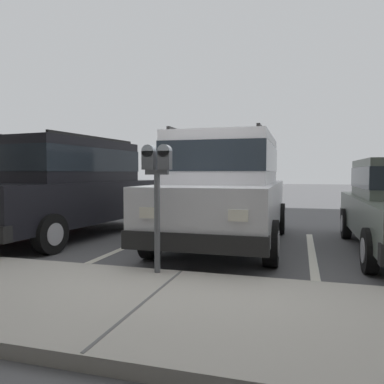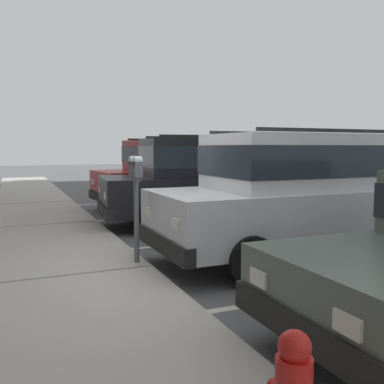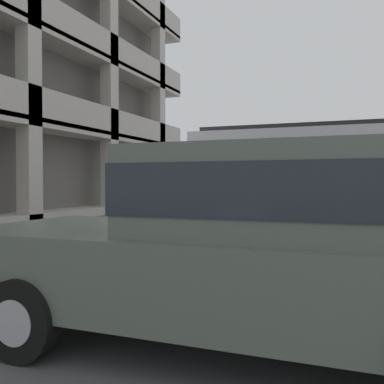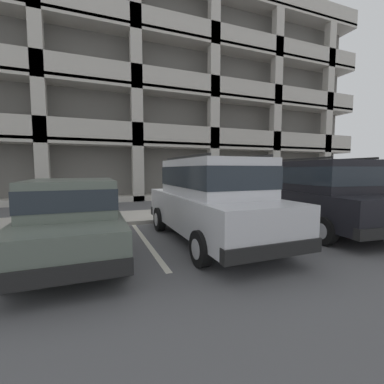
{
  "view_description": "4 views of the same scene",
  "coord_description": "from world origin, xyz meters",
  "views": [
    {
      "loc": [
        -1.37,
        4.5,
        1.32
      ],
      "look_at": [
        0.11,
        -0.63,
        1.04
      ],
      "focal_mm": 35.0,
      "sensor_mm": 36.0,
      "label": 1
    },
    {
      "loc": [
        -5.6,
        1.98,
        1.77
      ],
      "look_at": [
        0.38,
        -0.57,
        1.09
      ],
      "focal_mm": 40.0,
      "sensor_mm": 36.0,
      "label": 2
    },
    {
      "loc": [
        -6.3,
        -3.01,
        1.29
      ],
      "look_at": [
        0.17,
        -0.5,
        1.12
      ],
      "focal_mm": 40.0,
      "sensor_mm": 36.0,
      "label": 3
    },
    {
      "loc": [
        -2.72,
        -7.81,
        1.73
      ],
      "look_at": [
        0.11,
        -0.5,
        1.05
      ],
      "focal_mm": 24.0,
      "sensor_mm": 36.0,
      "label": 4
    }
  ],
  "objects": [
    {
      "name": "ground_plane",
      "position": [
        0.0,
        0.0,
        -0.05
      ],
      "size": [
        80.0,
        80.0,
        0.1
      ],
      "color": "#565659"
    },
    {
      "name": "sidewalk",
      "position": [
        0.0,
        1.3,
        0.06
      ],
      "size": [
        40.0,
        2.2,
        0.12
      ],
      "color": "#ADA89E",
      "rests_on": "ground_plane"
    },
    {
      "name": "parking_stall_lines",
      "position": [
        1.57,
        -1.4,
        0.0
      ],
      "size": [
        12.7,
        4.8,
        0.01
      ],
      "color": "silver",
      "rests_on": "ground_plane"
    },
    {
      "name": "silver_suv",
      "position": [
        -0.08,
        -2.26,
        1.09
      ],
      "size": [
        2.06,
        4.8,
        2.03
      ],
      "rotation": [
        0.0,
        0.0,
        0.01
      ],
      "color": "silver",
      "rests_on": "ground_plane"
    },
    {
      "name": "red_sedan",
      "position": [
        -3.09,
        -2.25,
        0.82
      ],
      "size": [
        1.86,
        4.49,
        1.54
      ],
      "rotation": [
        0.0,
        0.0,
        -0.0
      ],
      "color": "#5B665B",
      "rests_on": "ground_plane"
    },
    {
      "name": "dark_hatchback",
      "position": [
        3.24,
        -2.17,
        1.09
      ],
      "size": [
        2.34,
        4.94,
        2.03
      ],
      "rotation": [
        0.0,
        0.0,
        -0.1
      ],
      "color": "black",
      "rests_on": "ground_plane"
    },
    {
      "name": "blue_coupe",
      "position": [
        6.09,
        -2.56,
        1.09
      ],
      "size": [
        2.34,
        4.94,
        2.03
      ],
      "rotation": [
        0.0,
        0.0,
        0.1
      ],
      "color": "red",
      "rests_on": "ground_plane"
    },
    {
      "name": "parking_meter_near",
      "position": [
        0.26,
        0.35,
        1.26
      ],
      "size": [
        0.35,
        0.12,
        1.53
      ],
      "color": "#595B60",
      "rests_on": "sidewalk"
    }
  ]
}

